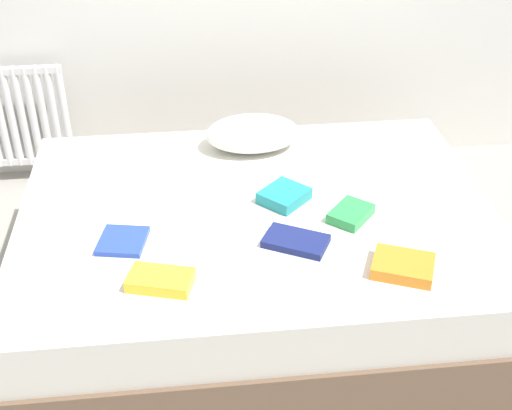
{
  "coord_description": "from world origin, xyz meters",
  "views": [
    {
      "loc": [
        -0.27,
        -2.33,
        2.05
      ],
      "look_at": [
        0.0,
        0.05,
        0.48
      ],
      "focal_mm": 47.6,
      "sensor_mm": 36.0,
      "label": 1
    }
  ],
  "objects_px": {
    "bed": "(257,256)",
    "textbook_navy": "(296,241)",
    "textbook_orange": "(403,266)",
    "textbook_blue": "(123,241)",
    "radiator": "(22,117)",
    "textbook_green": "(351,214)",
    "pillow": "(252,133)",
    "textbook_yellow": "(161,280)",
    "textbook_teal": "(284,196)"
  },
  "relations": [
    {
      "from": "textbook_blue",
      "to": "textbook_navy",
      "type": "xyz_separation_m",
      "value": [
        0.66,
        -0.08,
        0.0
      ]
    },
    {
      "from": "textbook_orange",
      "to": "textbook_green",
      "type": "distance_m",
      "value": 0.37
    },
    {
      "from": "textbook_orange",
      "to": "textbook_teal",
      "type": "xyz_separation_m",
      "value": [
        -0.36,
        0.52,
        0.0
      ]
    },
    {
      "from": "pillow",
      "to": "textbook_teal",
      "type": "relative_size",
      "value": 2.44
    },
    {
      "from": "textbook_green",
      "to": "textbook_teal",
      "type": "xyz_separation_m",
      "value": [
        -0.25,
        0.16,
        0.0
      ]
    },
    {
      "from": "radiator",
      "to": "pillow",
      "type": "bearing_deg",
      "value": -29.31
    },
    {
      "from": "textbook_teal",
      "to": "textbook_blue",
      "type": "bearing_deg",
      "value": 154.4
    },
    {
      "from": "textbook_orange",
      "to": "textbook_blue",
      "type": "relative_size",
      "value": 1.18
    },
    {
      "from": "radiator",
      "to": "textbook_teal",
      "type": "distance_m",
      "value": 1.74
    },
    {
      "from": "textbook_orange",
      "to": "textbook_green",
      "type": "height_order",
      "value": "textbook_orange"
    },
    {
      "from": "bed",
      "to": "textbook_navy",
      "type": "xyz_separation_m",
      "value": [
        0.12,
        -0.27,
        0.27
      ]
    },
    {
      "from": "radiator",
      "to": "textbook_yellow",
      "type": "bearing_deg",
      "value": -64.85
    },
    {
      "from": "bed",
      "to": "pillow",
      "type": "xyz_separation_m",
      "value": [
        0.04,
        0.52,
        0.33
      ]
    },
    {
      "from": "textbook_green",
      "to": "textbook_blue",
      "type": "relative_size",
      "value": 0.98
    },
    {
      "from": "pillow",
      "to": "textbook_blue",
      "type": "height_order",
      "value": "pillow"
    },
    {
      "from": "textbook_yellow",
      "to": "textbook_blue",
      "type": "bearing_deg",
      "value": 134.86
    },
    {
      "from": "textbook_navy",
      "to": "textbook_orange",
      "type": "bearing_deg",
      "value": -1.88
    },
    {
      "from": "textbook_green",
      "to": "textbook_blue",
      "type": "height_order",
      "value": "textbook_green"
    },
    {
      "from": "textbook_orange",
      "to": "textbook_teal",
      "type": "height_order",
      "value": "textbook_teal"
    },
    {
      "from": "pillow",
      "to": "textbook_yellow",
      "type": "xyz_separation_m",
      "value": [
        -0.43,
        -0.98,
        -0.06
      ]
    },
    {
      "from": "textbook_yellow",
      "to": "textbook_blue",
      "type": "distance_m",
      "value": 0.31
    },
    {
      "from": "textbook_yellow",
      "to": "textbook_teal",
      "type": "height_order",
      "value": "textbook_teal"
    },
    {
      "from": "bed",
      "to": "textbook_orange",
      "type": "bearing_deg",
      "value": -45.07
    },
    {
      "from": "pillow",
      "to": "textbook_yellow",
      "type": "height_order",
      "value": "pillow"
    },
    {
      "from": "radiator",
      "to": "textbook_orange",
      "type": "height_order",
      "value": "radiator"
    },
    {
      "from": "textbook_blue",
      "to": "textbook_navy",
      "type": "height_order",
      "value": "textbook_navy"
    },
    {
      "from": "bed",
      "to": "radiator",
      "type": "distance_m",
      "value": 1.69
    },
    {
      "from": "pillow",
      "to": "textbook_orange",
      "type": "distance_m",
      "value": 1.09
    },
    {
      "from": "textbook_orange",
      "to": "textbook_navy",
      "type": "xyz_separation_m",
      "value": [
        -0.36,
        0.21,
        -0.01
      ]
    },
    {
      "from": "textbook_blue",
      "to": "textbook_green",
      "type": "bearing_deg",
      "value": 15.69
    },
    {
      "from": "radiator",
      "to": "textbook_blue",
      "type": "xyz_separation_m",
      "value": [
        0.63,
        -1.39,
        0.11
      ]
    },
    {
      "from": "bed",
      "to": "radiator",
      "type": "height_order",
      "value": "radiator"
    },
    {
      "from": "bed",
      "to": "textbook_blue",
      "type": "distance_m",
      "value": 0.63
    },
    {
      "from": "textbook_green",
      "to": "textbook_navy",
      "type": "height_order",
      "value": "textbook_green"
    },
    {
      "from": "radiator",
      "to": "textbook_orange",
      "type": "distance_m",
      "value": 2.35
    },
    {
      "from": "textbook_orange",
      "to": "textbook_yellow",
      "type": "bearing_deg",
      "value": -158.21
    },
    {
      "from": "textbook_green",
      "to": "textbook_navy",
      "type": "distance_m",
      "value": 0.29
    },
    {
      "from": "radiator",
      "to": "textbook_green",
      "type": "relative_size",
      "value": 3.24
    },
    {
      "from": "textbook_blue",
      "to": "textbook_teal",
      "type": "distance_m",
      "value": 0.7
    },
    {
      "from": "pillow",
      "to": "textbook_yellow",
      "type": "bearing_deg",
      "value": -113.88
    },
    {
      "from": "bed",
      "to": "textbook_green",
      "type": "relative_size",
      "value": 11.09
    },
    {
      "from": "textbook_blue",
      "to": "textbook_navy",
      "type": "relative_size",
      "value": 0.77
    },
    {
      "from": "pillow",
      "to": "textbook_green",
      "type": "bearing_deg",
      "value": -62.76
    },
    {
      "from": "radiator",
      "to": "textbook_green",
      "type": "distance_m",
      "value": 2.03
    },
    {
      "from": "radiator",
      "to": "textbook_blue",
      "type": "bearing_deg",
      "value": -65.54
    },
    {
      "from": "pillow",
      "to": "textbook_orange",
      "type": "bearing_deg",
      "value": -66.26
    },
    {
      "from": "textbook_yellow",
      "to": "textbook_green",
      "type": "height_order",
      "value": "textbook_yellow"
    },
    {
      "from": "radiator",
      "to": "textbook_yellow",
      "type": "height_order",
      "value": "radiator"
    },
    {
      "from": "textbook_orange",
      "to": "textbook_navy",
      "type": "relative_size",
      "value": 0.91
    },
    {
      "from": "bed",
      "to": "pillow",
      "type": "distance_m",
      "value": 0.62
    }
  ]
}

